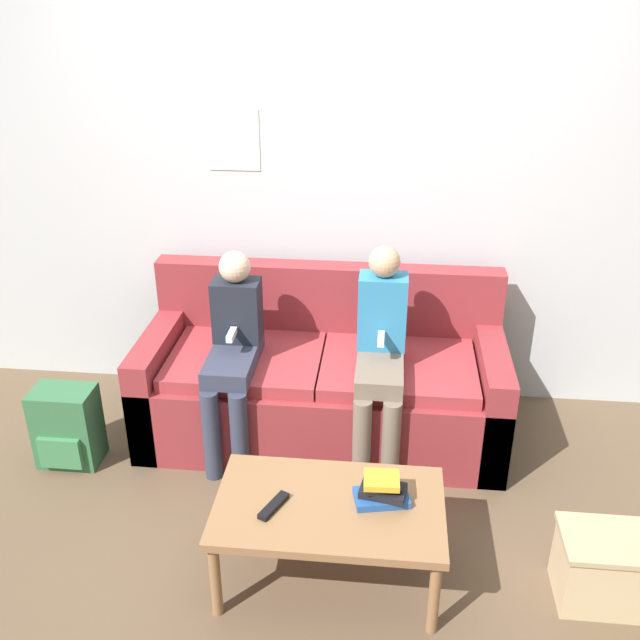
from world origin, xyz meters
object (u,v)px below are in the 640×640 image
object	(u,v)px
storage_box	(611,569)
person_left	(233,348)
person_right	(381,350)
backpack	(67,427)
couch	(323,384)
tv_remote	(274,506)
coffee_table	(329,512)

from	to	relation	value
storage_box	person_left	bearing A→B (deg)	152.91
person_right	backpack	size ratio (longest dim) A/B	2.65
person_right	storage_box	distance (m)	1.38
couch	person_right	xyz separation A→B (m)	(0.31, -0.19, 0.33)
tv_remote	couch	bearing A→B (deg)	110.46
coffee_table	person_right	size ratio (longest dim) A/B	0.82
couch	person_right	distance (m)	0.49
coffee_table	backpack	distance (m)	1.55
couch	person_left	bearing A→B (deg)	-155.16
person_right	coffee_table	bearing A→B (deg)	-101.19
person_right	storage_box	xyz separation A→B (m)	(0.96, -0.88, -0.46)
tv_remote	storage_box	distance (m)	1.37
coffee_table	person_left	xyz separation A→B (m)	(-0.57, 0.87, 0.25)
couch	storage_box	distance (m)	1.66
tv_remote	backpack	world-z (taller)	backpack
backpack	person_left	bearing A→B (deg)	14.39
person_left	tv_remote	xyz separation A→B (m)	(0.35, -0.91, -0.20)
couch	coffee_table	xyz separation A→B (m)	(0.13, -1.07, 0.05)
storage_box	person_right	bearing A→B (deg)	137.62
person_right	couch	bearing A→B (deg)	147.72
tv_remote	backpack	xyz separation A→B (m)	(-1.19, 0.70, -0.19)
coffee_table	person_right	distance (m)	0.93
coffee_table	person_right	world-z (taller)	person_right
couch	tv_remote	world-z (taller)	couch
backpack	couch	bearing A→B (deg)	18.10
couch	person_right	world-z (taller)	person_right
storage_box	backpack	size ratio (longest dim) A/B	1.02
coffee_table	tv_remote	world-z (taller)	tv_remote
couch	backpack	distance (m)	1.34
person_left	storage_box	distance (m)	1.96
person_right	backpack	world-z (taller)	person_right
coffee_table	couch	bearing A→B (deg)	97.12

